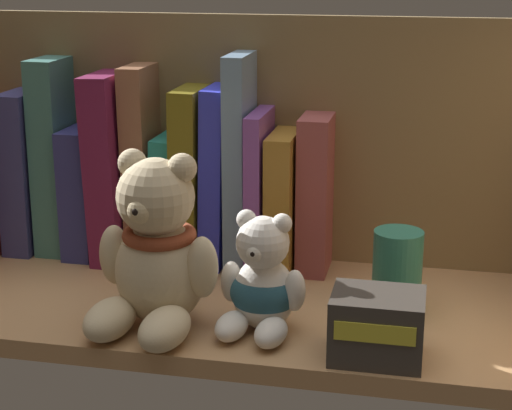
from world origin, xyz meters
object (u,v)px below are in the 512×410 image
object	(u,v)px
small_product_box	(377,326)
book_8	(220,174)
pillar_candle	(397,270)
book_1	(30,169)
teddy_bear_smaller	(262,285)
book_2	(58,155)
book_0	(4,178)
book_9	(243,160)
book_10	(264,187)
book_3	(89,189)
book_5	(145,162)
book_4	(118,164)
book_11	(286,198)
book_6	(170,196)
teddy_bear_larger	(156,254)
book_12	(317,192)
book_7	(195,174)

from	to	relation	value
small_product_box	book_8	bearing A→B (deg)	132.50
pillar_candle	book_1	bearing A→B (deg)	166.78
teddy_bear_smaller	pillar_candle	distance (cm)	14.83
book_8	book_2	bearing A→B (deg)	180.00
book_0	book_9	world-z (taller)	book_9
book_2	book_10	bearing A→B (deg)	0.00
book_3	book_5	bearing A→B (deg)	0.00
book_4	teddy_bear_smaller	world-z (taller)	book_4
book_3	book_11	xyz separation A→B (cm)	(24.62, 0.00, 0.30)
book_8	teddy_bear_smaller	xyz separation A→B (cm)	(8.94, -18.60, -5.84)
book_3	book_6	world-z (taller)	book_3
book_11	teddy_bear_larger	xyz separation A→B (cm)	(-9.40, -19.78, -0.63)
book_12	pillar_candle	size ratio (longest dim) A/B	2.14
book_3	teddy_bear_larger	xyz separation A→B (cm)	(15.22, -19.78, -0.33)
book_1	small_product_box	bearing A→B (deg)	-26.46
teddy_bear_smaller	small_product_box	distance (cm)	12.11
book_2	book_11	world-z (taller)	book_2
book_2	book_7	xyz separation A→B (cm)	(17.35, 0.00, -1.42)
book_8	small_product_box	distance (cm)	31.07
book_11	small_product_box	distance (cm)	25.96
book_0	book_2	size ratio (longest dim) A/B	0.72
book_7	book_11	xyz separation A→B (cm)	(11.10, 0.00, -2.32)
book_3	book_12	size ratio (longest dim) A/B	0.86
book_4	book_0	bearing A→B (deg)	180.00
book_0	book_11	size ratio (longest dim) A/B	1.06
book_5	book_11	world-z (taller)	book_5
book_7	book_9	world-z (taller)	book_9
book_3	book_8	xyz separation A→B (cm)	(16.66, 0.00, 2.72)
book_4	pillar_candle	size ratio (longest dim) A/B	2.63
book_1	book_6	distance (cm)	18.23
book_7	book_9	distance (cm)	6.29
small_product_box	book_6	bearing A→B (deg)	140.11
book_2	book_11	xyz separation A→B (cm)	(28.45, 0.00, -3.73)
book_4	pillar_candle	bearing A→B (deg)	-17.43
teddy_bear_larger	teddy_bear_smaller	size ratio (longest dim) A/B	1.46
book_8	book_9	bearing A→B (deg)	0.00
book_5	teddy_bear_larger	world-z (taller)	book_5
book_8	book_10	world-z (taller)	book_8
book_5	book_11	bearing A→B (deg)	0.00
pillar_candle	book_10	bearing A→B (deg)	146.51
book_6	book_11	xyz separation A→B (cm)	(14.19, 0.00, 0.59)
book_1	book_5	bearing A→B (deg)	0.00
book_10	small_product_box	size ratio (longest dim) A/B	2.23
book_0	teddy_bear_smaller	distance (cm)	41.48
teddy_bear_smaller	pillar_candle	world-z (taller)	teddy_bear_smaller
book_10	pillar_candle	bearing A→B (deg)	-33.49
book_0	small_product_box	xyz separation A→B (cm)	(48.31, -22.24, -5.49)
book_0	book_5	world-z (taller)	book_5
teddy_bear_smaller	book_5	bearing A→B (deg)	134.34
pillar_candle	small_product_box	size ratio (longest dim) A/B	1.02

